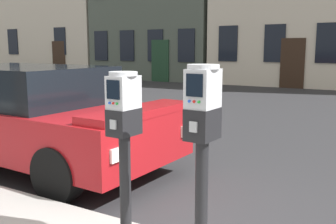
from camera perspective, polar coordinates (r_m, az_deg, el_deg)
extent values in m
cylinder|color=black|center=(3.13, -6.26, -11.23)|extent=(0.09, 0.09, 0.88)
cube|color=black|center=(2.98, -6.44, -1.44)|extent=(0.18, 0.25, 0.20)
cube|color=#A5A8AD|center=(2.89, -8.04, -1.82)|extent=(0.06, 0.01, 0.07)
cube|color=#B7BABF|center=(2.95, -6.52, 2.89)|extent=(0.18, 0.24, 0.25)
cube|color=black|center=(2.85, -8.05, 3.26)|extent=(0.12, 0.01, 0.14)
cylinder|color=blue|center=(2.89, -8.55, 1.32)|extent=(0.02, 0.01, 0.02)
cylinder|color=red|center=(2.86, -8.03, 1.27)|extent=(0.02, 0.01, 0.02)
cylinder|color=green|center=(2.84, -7.50, 1.22)|extent=(0.02, 0.01, 0.02)
cylinder|color=#B7BABF|center=(2.93, -6.57, 5.60)|extent=(0.23, 0.23, 0.03)
cylinder|color=black|center=(2.80, 4.90, -13.24)|extent=(0.09, 0.09, 0.92)
cube|color=black|center=(2.63, 5.07, -1.73)|extent=(0.18, 0.25, 0.21)
cube|color=#A5A8AD|center=(2.52, 3.71, -2.19)|extent=(0.06, 0.01, 0.07)
cube|color=#B7BABF|center=(2.60, 5.14, 3.42)|extent=(0.18, 0.24, 0.26)
cube|color=black|center=(2.49, 3.87, 3.92)|extent=(0.12, 0.01, 0.15)
cylinder|color=blue|center=(2.52, 3.13, 1.59)|extent=(0.02, 0.01, 0.02)
cylinder|color=red|center=(2.50, 3.82, 1.53)|extent=(0.02, 0.01, 0.02)
cylinder|color=green|center=(2.48, 4.52, 1.46)|extent=(0.02, 0.01, 0.02)
cylinder|color=#B7BABF|center=(2.59, 5.19, 6.64)|extent=(0.23, 0.23, 0.03)
cube|color=maroon|center=(5.99, -19.51, -1.65)|extent=(4.47, 1.97, 0.62)
cube|color=black|center=(6.09, -21.07, 3.85)|extent=(2.61, 1.74, 0.52)
cube|color=maroon|center=(4.54, -4.23, -0.01)|extent=(0.50, 1.70, 0.10)
cube|color=white|center=(5.03, 2.58, -2.77)|extent=(0.05, 0.20, 0.14)
cube|color=white|center=(3.95, -7.46, -6.21)|extent=(0.05, 0.20, 0.14)
cylinder|color=black|center=(5.61, -3.20, -4.68)|extent=(0.65, 0.24, 0.64)
cylinder|color=black|center=(4.44, -15.88, -8.82)|extent=(0.65, 0.24, 0.64)
cylinder|color=black|center=(7.69, -21.36, -1.48)|extent=(0.65, 0.24, 0.64)
cube|color=black|center=(27.46, -21.74, 9.52)|extent=(0.90, 0.06, 1.60)
cube|color=black|center=(24.27, -15.53, 9.95)|extent=(0.90, 0.06, 1.60)
cube|color=black|center=(24.39, -15.67, 7.49)|extent=(1.00, 0.07, 2.10)
cube|color=black|center=(22.13, -9.76, 9.52)|extent=(0.90, 0.06, 1.60)
cube|color=black|center=(21.02, -6.02, 9.63)|extent=(0.90, 0.06, 1.60)
cube|color=black|center=(20.02, -1.87, 9.69)|extent=(0.90, 0.06, 1.60)
cube|color=black|center=(19.13, 2.68, 9.70)|extent=(0.90, 0.06, 1.60)
cube|color=#193823|center=(19.87, -1.15, 7.49)|extent=(1.00, 0.07, 2.10)
cube|color=black|center=(18.22, 8.76, 9.86)|extent=(0.90, 0.06, 1.60)
cube|color=black|center=(17.53, 15.33, 9.67)|extent=(0.90, 0.06, 1.60)
cube|color=black|center=(17.09, 22.32, 9.33)|extent=(0.90, 0.06, 1.60)
cube|color=black|center=(17.35, 17.72, 6.80)|extent=(1.00, 0.07, 2.10)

